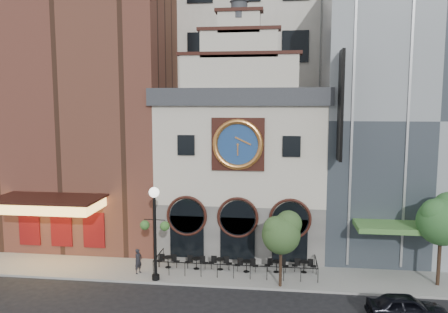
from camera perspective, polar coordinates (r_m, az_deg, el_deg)
ground at (r=28.00m, az=1.00°, el=-16.86°), size 120.00×120.00×0.00m
sidewalk at (r=30.26m, az=1.53°, el=-14.84°), size 44.00×5.00×0.15m
clock_building at (r=33.73m, az=2.44°, el=-0.93°), size 12.60×8.78×18.65m
theater_building at (r=38.78m, az=-16.98°, el=8.56°), size 14.00×15.60×25.00m
retail_building at (r=36.95m, az=23.35°, el=4.58°), size 14.00×14.40×20.00m
office_tower at (r=46.38m, az=3.82°, el=17.73°), size 20.00×16.00×40.00m
cafe_railing at (r=30.07m, az=1.53°, el=-13.91°), size 10.60×2.60×0.90m
bistro_0 at (r=30.86m, az=-7.32°, el=-13.38°), size 1.58×0.68×0.90m
bistro_1 at (r=30.43m, az=-3.63°, el=-13.64°), size 1.58×0.68×0.90m
bistro_2 at (r=30.27m, az=-0.51°, el=-13.73°), size 1.58×0.68×0.90m
bistro_3 at (r=29.92m, az=2.95°, el=-13.99°), size 1.58×0.68×0.90m
bistro_4 at (r=30.04m, az=6.87°, el=-13.95°), size 1.58×0.68×0.90m
bistro_5 at (r=30.27m, az=10.40°, el=-13.85°), size 1.58×0.68×0.90m
car_right at (r=25.95m, az=22.75°, el=-17.73°), size 4.19×1.92×1.39m
pedestrian at (r=30.10m, az=-11.13°, el=-13.25°), size 0.62×0.72×1.65m
lamppost at (r=27.98m, az=-9.04°, el=-8.58°), size 1.92×0.67×5.99m
tree_left at (r=27.03m, az=7.56°, el=-9.70°), size 2.43×2.34×4.69m
tree_right at (r=29.86m, az=26.61°, el=-7.17°), size 3.01×2.90×5.79m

